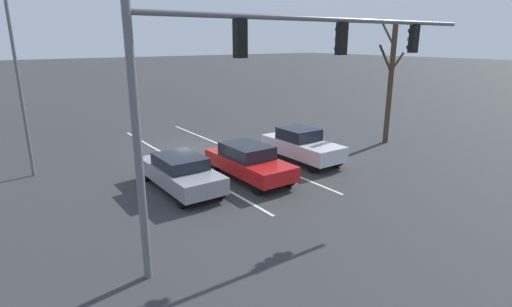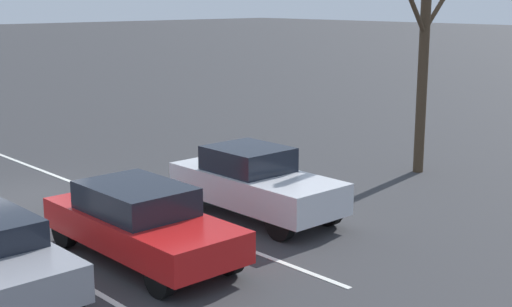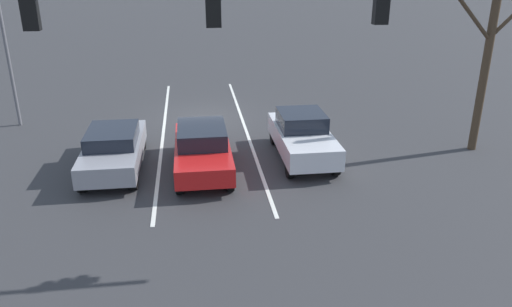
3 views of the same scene
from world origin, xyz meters
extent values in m
plane|color=#333335|center=(0.00, 0.00, 0.00)|extent=(240.00, 240.00, 0.00)
cube|color=silver|center=(-1.69, 1.70, 0.01)|extent=(0.12, 15.40, 0.01)
cube|color=silver|center=(1.69, 1.70, 0.01)|extent=(0.12, 15.40, 0.01)
cube|color=red|center=(0.21, 5.75, 0.64)|extent=(1.79, 4.56, 0.59)
cube|color=black|center=(0.21, 5.58, 1.21)|extent=(1.58, 2.20, 0.54)
cube|color=red|center=(-0.42, 3.51, 0.79)|extent=(0.24, 0.06, 0.12)
cube|color=red|center=(0.83, 3.51, 0.79)|extent=(0.24, 0.06, 0.12)
cylinder|color=black|center=(-0.56, 7.44, 0.35)|extent=(0.22, 0.70, 0.70)
cylinder|color=black|center=(0.97, 7.44, 0.35)|extent=(0.22, 0.70, 0.70)
cylinder|color=black|center=(-0.56, 4.07, 0.35)|extent=(0.22, 0.70, 0.70)
cylinder|color=black|center=(0.97, 4.07, 0.35)|extent=(0.22, 0.70, 0.70)
cube|color=silver|center=(-3.32, 5.17, 0.71)|extent=(1.77, 4.35, 0.70)
cube|color=black|center=(-3.32, 4.89, 1.33)|extent=(1.56, 1.76, 0.56)
cube|color=red|center=(-3.94, 3.04, 0.88)|extent=(0.24, 0.06, 0.12)
cube|color=red|center=(-2.70, 3.04, 0.88)|extent=(0.24, 0.06, 0.12)
cylinder|color=black|center=(-4.07, 6.74, 0.36)|extent=(0.22, 0.71, 0.71)
cylinder|color=black|center=(-2.56, 6.74, 0.36)|extent=(0.22, 0.71, 0.71)
cylinder|color=black|center=(-4.07, 3.60, 0.36)|extent=(0.22, 0.71, 0.71)
cylinder|color=black|center=(-2.56, 3.60, 0.36)|extent=(0.22, 0.71, 0.71)
cube|color=gray|center=(3.14, 5.22, 0.63)|extent=(1.80, 4.58, 0.63)
cube|color=black|center=(3.14, 5.25, 1.17)|extent=(1.58, 2.13, 0.46)
cube|color=red|center=(2.51, 2.97, 0.78)|extent=(0.24, 0.06, 0.12)
cube|color=red|center=(3.77, 2.97, 0.78)|extent=(0.24, 0.06, 0.12)
cylinder|color=black|center=(2.38, 6.95, 0.31)|extent=(0.22, 0.62, 0.62)
cylinder|color=black|center=(3.91, 6.95, 0.31)|extent=(0.22, 0.62, 0.62)
cylinder|color=black|center=(2.38, 3.49, 0.31)|extent=(0.22, 0.62, 0.62)
cylinder|color=black|center=(3.91, 3.49, 0.31)|extent=(0.22, 0.62, 0.62)
cube|color=black|center=(-3.73, 10.40, 5.78)|extent=(0.32, 0.22, 0.95)
sphere|color=yellow|center=(-3.73, 10.24, 5.78)|extent=(0.20, 0.20, 0.20)
sphere|color=#0A3814|center=(-3.73, 10.24, 5.50)|extent=(0.20, 0.20, 0.20)
cube|color=black|center=(-0.06, 10.40, 5.78)|extent=(0.32, 0.22, 0.95)
sphere|color=yellow|center=(-0.06, 10.24, 5.78)|extent=(0.20, 0.20, 0.20)
sphere|color=#0A3814|center=(-0.06, 10.24, 5.50)|extent=(0.20, 0.20, 0.20)
cube|color=black|center=(3.62, 10.40, 5.78)|extent=(0.32, 0.22, 0.95)
sphere|color=yellow|center=(3.62, 10.24, 5.78)|extent=(0.20, 0.20, 0.20)
sphere|color=#0A3814|center=(3.62, 10.24, 5.50)|extent=(0.20, 0.20, 0.20)
cylinder|color=slate|center=(7.74, -0.04, 3.99)|extent=(0.14, 0.14, 7.98)
cylinder|color=#423323|center=(-9.79, 5.13, 3.28)|extent=(0.29, 0.29, 6.56)
cylinder|color=#423323|center=(-9.01, 5.29, 4.73)|extent=(1.68, 0.46, 1.59)
cylinder|color=#423323|center=(-10.23, 5.15, 4.58)|extent=(0.97, 0.17, 1.01)
camera|label=1|loc=(9.33, 19.18, 5.76)|focal=28.00mm
camera|label=2|loc=(7.41, 16.90, 4.98)|focal=50.00mm
camera|label=3|loc=(0.50, 21.24, 6.75)|focal=35.00mm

